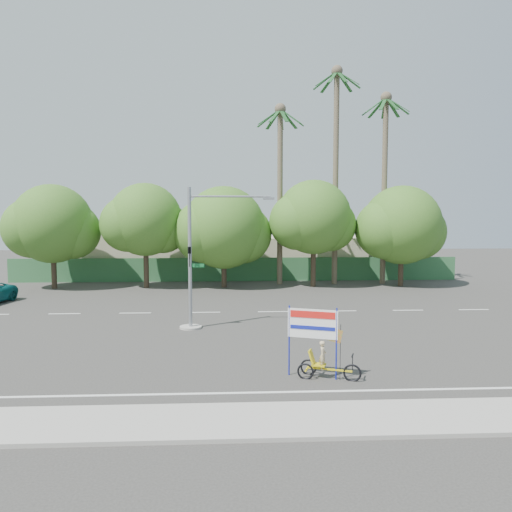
{
  "coord_description": "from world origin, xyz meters",
  "views": [
    {
      "loc": [
        -0.5,
        -20.65,
        5.68
      ],
      "look_at": [
        0.84,
        5.29,
        3.5
      ],
      "focal_mm": 35.0,
      "sensor_mm": 36.0,
      "label": 1
    }
  ],
  "objects": [
    {
      "name": "building_right",
      "position": [
        8.0,
        26.0,
        1.8
      ],
      "size": [
        14.0,
        8.0,
        3.6
      ],
      "primitive_type": "cube",
      "color": "beige",
      "rests_on": "ground"
    },
    {
      "name": "ground",
      "position": [
        0.0,
        0.0,
        0.0
      ],
      "size": [
        120.0,
        120.0,
        0.0
      ],
      "primitive_type": "plane",
      "color": "#33302D",
      "rests_on": "ground"
    },
    {
      "name": "tree_far_left",
      "position": [
        -14.05,
        18.0,
        4.76
      ],
      "size": [
        7.14,
        6.0,
        7.96
      ],
      "color": "#473828",
      "rests_on": "ground"
    },
    {
      "name": "palm_tall",
      "position": [
        8.0,
        19.5,
        10.46
      ],
      "size": [
        3.73,
        3.79,
        17.45
      ],
      "color": "#70604C",
      "rests_on": "ground"
    },
    {
      "name": "tree_far_right",
      "position": [
        12.95,
        18.0,
        4.64
      ],
      "size": [
        7.38,
        6.2,
        7.94
      ],
      "color": "#473828",
      "rests_on": "ground"
    },
    {
      "name": "traffic_signal",
      "position": [
        -2.2,
        3.98,
        2.92
      ],
      "size": [
        4.72,
        1.1,
        7.0
      ],
      "color": "gray",
      "rests_on": "ground"
    },
    {
      "name": "fence",
      "position": [
        0.0,
        21.5,
        1.0
      ],
      "size": [
        38.0,
        0.08,
        2.0
      ],
      "primitive_type": "cube",
      "color": "#336B3D",
      "rests_on": "ground"
    },
    {
      "name": "tree_center",
      "position": [
        -1.05,
        18.0,
        4.47
      ],
      "size": [
        7.62,
        6.4,
        7.85
      ],
      "color": "#473828",
      "rests_on": "ground"
    },
    {
      "name": "trike_billboard",
      "position": [
        2.57,
        -3.85,
        1.02
      ],
      "size": [
        2.43,
        1.13,
        2.53
      ],
      "rotation": [
        0.0,
        0.0,
        -0.36
      ],
      "color": "black",
      "rests_on": "ground"
    },
    {
      "name": "building_left",
      "position": [
        -10.0,
        26.0,
        2.0
      ],
      "size": [
        12.0,
        8.0,
        4.0
      ],
      "primitive_type": "cube",
      "color": "beige",
      "rests_on": "ground"
    },
    {
      "name": "tree_right",
      "position": [
        5.95,
        18.0,
        5.24
      ],
      "size": [
        6.9,
        5.8,
        8.36
      ],
      "color": "#473828",
      "rests_on": "ground"
    },
    {
      "name": "tree_left",
      "position": [
        -7.05,
        18.0,
        5.06
      ],
      "size": [
        6.66,
        5.6,
        8.07
      ],
      "color": "#473828",
      "rests_on": "ground"
    },
    {
      "name": "palm_mid",
      "position": [
        12.0,
        19.5,
        9.4
      ],
      "size": [
        3.73,
        3.79,
        15.45
      ],
      "color": "#70604C",
      "rests_on": "ground"
    },
    {
      "name": "sidewalk_near",
      "position": [
        0.0,
        -7.5,
        0.06
      ],
      "size": [
        50.0,
        2.4,
        0.12
      ],
      "primitive_type": "cube",
      "color": "gray",
      "rests_on": "ground"
    },
    {
      "name": "palm_short",
      "position": [
        3.5,
        19.5,
        8.86
      ],
      "size": [
        3.73,
        3.79,
        14.45
      ],
      "color": "#70604C",
      "rests_on": "ground"
    }
  ]
}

